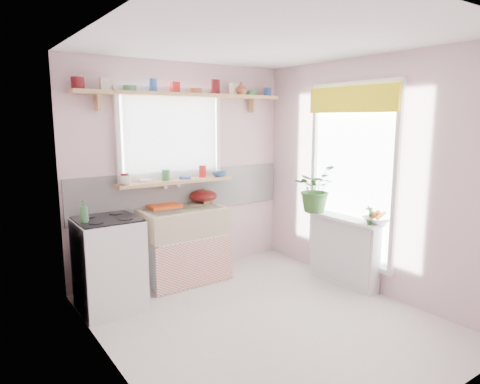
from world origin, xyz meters
TOP-DOWN VIEW (x-y plane):
  - room at (0.66, 0.86)m, footprint 3.20×3.20m
  - sink_unit at (-0.15, 1.29)m, footprint 0.95×0.65m
  - cooker at (-1.10, 1.05)m, footprint 0.58×0.58m
  - radiator_ledge at (1.30, 0.20)m, footprint 0.22×0.95m
  - windowsill at (-0.15, 1.48)m, footprint 1.40×0.22m
  - pine_shelf at (0.00, 1.47)m, footprint 2.52×0.24m
  - shelf_crockery at (-0.02, 1.47)m, footprint 2.47×0.11m
  - sill_crockery at (-0.20, 1.48)m, footprint 1.35×0.11m
  - dish_tray at (-0.30, 1.50)m, footprint 0.36×0.27m
  - colander at (0.22, 1.50)m, footprint 0.42×0.42m
  - jade_plant at (1.21, 0.60)m, footprint 0.63×0.59m
  - fruit_bowl at (1.33, -0.20)m, footprint 0.33×0.33m
  - herb_pot at (1.21, -0.20)m, footprint 0.11×0.07m
  - soap_bottle_sink at (0.22, 1.44)m, footprint 0.09×0.09m
  - sill_cup at (-0.77, 1.42)m, footprint 0.17×0.17m
  - sill_bowl at (0.41, 1.42)m, footprint 0.24×0.24m
  - shelf_vase at (0.73, 1.41)m, footprint 0.16×0.16m
  - cooker_bottle at (-1.32, 1.00)m, footprint 0.09×0.10m
  - fruit at (1.34, -0.19)m, footprint 0.20×0.14m

SIDE VIEW (x-z plane):
  - radiator_ledge at x=1.30m, z-range 0.01..0.78m
  - sink_unit at x=-0.15m, z-range -0.13..0.99m
  - cooker at x=-1.10m, z-range 0.00..0.92m
  - fruit_bowl at x=1.33m, z-range 0.78..0.84m
  - fruit at x=1.34m, z-range 0.82..0.92m
  - dish_tray at x=-0.30m, z-range 0.85..0.89m
  - herb_pot at x=1.21m, z-range 0.78..0.98m
  - colander at x=0.22m, z-range 0.85..1.00m
  - soap_bottle_sink at x=0.22m, z-range 0.85..1.02m
  - cooker_bottle at x=-1.32m, z-range 0.92..1.13m
  - jade_plant at x=1.21m, z-range 0.77..1.33m
  - windowsill at x=-0.15m, z-range 1.12..1.16m
  - sill_bowl at x=0.41m, z-range 1.16..1.22m
  - sill_cup at x=-0.77m, z-range 1.16..1.27m
  - sill_crockery at x=-0.20m, z-range 1.15..1.27m
  - room at x=0.66m, z-range -0.23..2.97m
  - pine_shelf at x=0.00m, z-range 2.10..2.14m
  - shelf_crockery at x=-0.02m, z-range 2.13..2.25m
  - shelf_vase at x=0.73m, z-range 2.14..2.29m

